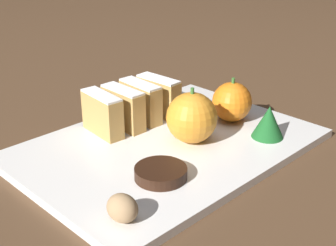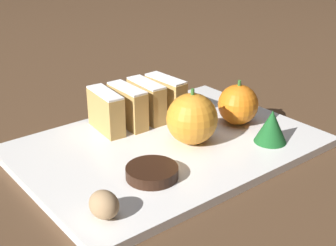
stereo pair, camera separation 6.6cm
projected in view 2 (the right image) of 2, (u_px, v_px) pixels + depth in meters
The scene contains 11 objects.
ground_plane at pixel (168, 150), 0.67m from camera, with size 6.00×6.00×0.00m, color #513823.
serving_platter at pixel (168, 146), 0.67m from camera, with size 0.29×0.41×0.01m.
stollen_slice_front at pixel (106, 111), 0.69m from camera, with size 0.08×0.03×0.06m.
stollen_slice_second at pixel (128, 106), 0.71m from camera, with size 0.08×0.03×0.06m.
stollen_slice_third at pixel (146, 101), 0.73m from camera, with size 0.08×0.03×0.06m.
stollen_slice_fourth at pixel (166, 96), 0.75m from camera, with size 0.08×0.03×0.06m.
orange_near at pixel (192, 119), 0.65m from camera, with size 0.07×0.07×0.08m.
orange_far at pixel (238, 105), 0.72m from camera, with size 0.06×0.06×0.07m.
walnut at pixel (104, 205), 0.50m from camera, with size 0.04×0.03×0.03m.
chocolate_cookie at pixel (152, 172), 0.58m from camera, with size 0.07×0.07×0.01m.
evergreen_sprig at pixel (271, 126), 0.66m from camera, with size 0.05×0.05×0.05m.
Camera 2 is at (0.47, -0.37, 0.31)m, focal length 50.00 mm.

